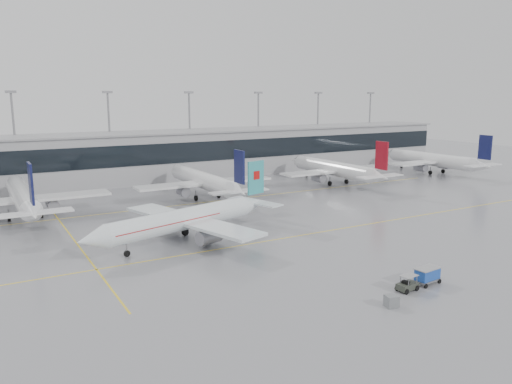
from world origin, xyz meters
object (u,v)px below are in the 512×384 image
air_canada_jet (189,219)px  baggage_cart (427,274)px  baggage_tug (407,285)px  gse_unit (391,301)px

air_canada_jet → baggage_cart: air_canada_jet is taller
air_canada_jet → baggage_tug: (13.46, -30.50, -2.74)m
baggage_tug → baggage_cart: baggage_cart is taller
baggage_cart → gse_unit: 8.71m
baggage_tug → baggage_cart: bearing=0.0°
baggage_cart → gse_unit: bearing=-167.8°
gse_unit → baggage_cart: bearing=28.8°
baggage_tug → gse_unit: bearing=-159.5°
baggage_cart → baggage_tug: bearing=-180.0°
baggage_tug → air_canada_jet: bearing=108.1°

